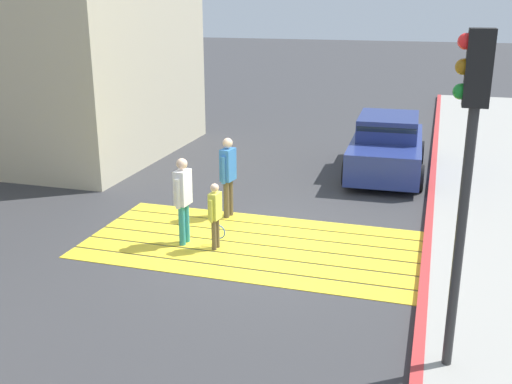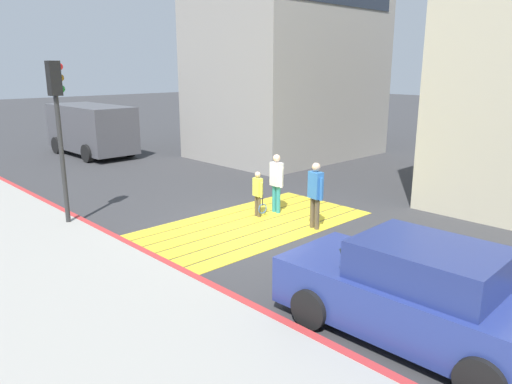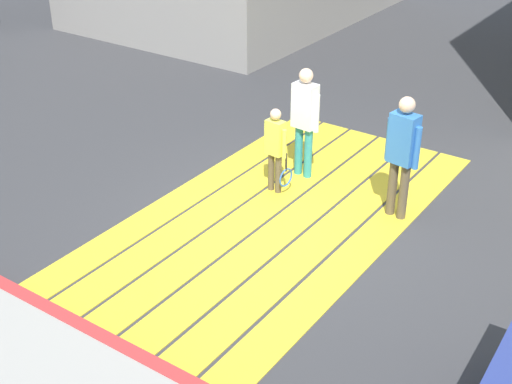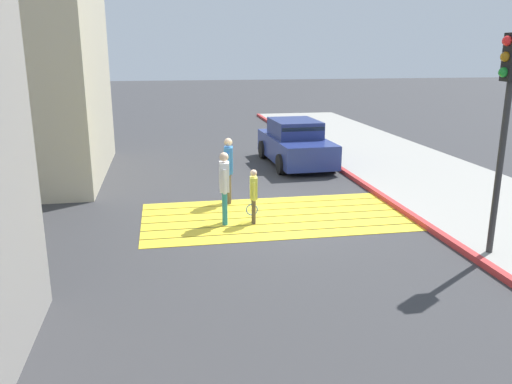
% 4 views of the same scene
% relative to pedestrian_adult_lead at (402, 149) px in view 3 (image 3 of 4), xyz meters
% --- Properties ---
extents(ground_plane, '(120.00, 120.00, 0.00)m').
position_rel_pedestrian_adult_lead_xyz_m(ground_plane, '(-0.95, 1.36, -1.02)').
color(ground_plane, '#38383A').
extents(crosswalk_stripes, '(6.40, 3.25, 0.01)m').
position_rel_pedestrian_adult_lead_xyz_m(crosswalk_stripes, '(-0.95, 1.36, -1.01)').
color(crosswalk_stripes, yellow).
rests_on(crosswalk_stripes, ground).
extents(curb_painted, '(0.16, 40.00, 0.13)m').
position_rel_pedestrian_adult_lead_xyz_m(curb_painted, '(-4.20, 1.36, -0.95)').
color(curb_painted, '#BC3333').
rests_on(curb_painted, ground).
extents(pedestrian_adult_lead, '(0.28, 0.51, 1.75)m').
position_rel_pedestrian_adult_lead_xyz_m(pedestrian_adult_lead, '(0.00, 0.00, 0.00)').
color(pedestrian_adult_lead, brown).
rests_on(pedestrian_adult_lead, ground).
extents(pedestrian_adult_trailing, '(0.25, 0.50, 1.71)m').
position_rel_pedestrian_adult_lead_xyz_m(pedestrian_adult_trailing, '(0.31, 1.69, -0.03)').
color(pedestrian_adult_trailing, teal).
rests_on(pedestrian_adult_trailing, ground).
extents(pedestrian_child_with_racket, '(0.28, 0.41, 1.30)m').
position_rel_pedestrian_adult_lead_xyz_m(pedestrian_child_with_racket, '(-0.36, 1.75, -0.29)').
color(pedestrian_child_with_racket, brown).
rests_on(pedestrian_child_with_racket, ground).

